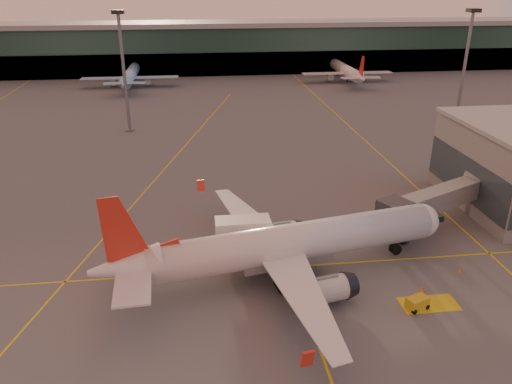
{
  "coord_description": "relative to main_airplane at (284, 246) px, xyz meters",
  "views": [
    {
      "loc": [
        -5.33,
        -44.78,
        31.21
      ],
      "look_at": [
        2.28,
        16.24,
        5.0
      ],
      "focal_mm": 35.0,
      "sensor_mm": 36.0,
      "label": 1
    }
  ],
  "objects": [
    {
      "name": "gpu_cart",
      "position": [
        12.64,
        -7.68,
        -3.38
      ],
      "size": [
        2.6,
        2.09,
        1.33
      ],
      "rotation": [
        0.0,
        0.0,
        0.37
      ],
      "color": "gold",
      "rests_on": "ground"
    },
    {
      "name": "cone_wing_left",
      "position": [
        -1.19,
        16.98,
        -3.72
      ],
      "size": [
        0.49,
        0.49,
        0.62
      ],
      "color": "orange",
      "rests_on": "ground"
    },
    {
      "name": "jet_bridge",
      "position": [
        23.57,
        9.68,
        0.16
      ],
      "size": [
        19.76,
        11.7,
        6.05
      ],
      "color": "slate",
      "rests_on": "ground"
    },
    {
      "name": "taxi_markings",
      "position": [
        -11.05,
        41.42,
        -4.02
      ],
      "size": [
        100.12,
        173.0,
        0.01
      ],
      "color": "gold",
      "rests_on": "ground"
    },
    {
      "name": "pushback_tug",
      "position": [
        19.5,
        10.1,
        -3.22
      ],
      "size": [
        4.22,
        2.88,
        1.99
      ],
      "rotation": [
        0.0,
        0.0,
        0.23
      ],
      "color": "black",
      "rests_on": "ground"
    },
    {
      "name": "cone_tail",
      "position": [
        -18.19,
        -1.16,
        -3.78
      ],
      "size": [
        0.4,
        0.4,
        0.51
      ],
      "color": "orange",
      "rests_on": "ground"
    },
    {
      "name": "main_airplane",
      "position": [
        0.0,
        0.0,
        0.0
      ],
      "size": [
        40.77,
        37.03,
        12.38
      ],
      "rotation": [
        0.0,
        0.0,
        0.2
      ],
      "color": "silver",
      "rests_on": "ground"
    },
    {
      "name": "mast_east_near",
      "position": [
        51.27,
        58.94,
        10.84
      ],
      "size": [
        2.4,
        2.4,
        25.6
      ],
      "color": "slate",
      "rests_on": "ground"
    },
    {
      "name": "ground",
      "position": [
        -3.73,
        -3.06,
        -4.02
      ],
      "size": [
        600.0,
        600.0,
        0.0
      ],
      "primitive_type": "plane",
      "color": "#4C4F54",
      "rests_on": "ground"
    },
    {
      "name": "cone_fwd",
      "position": [
        14.46,
        -4.74,
        -3.75
      ],
      "size": [
        0.44,
        0.44,
        0.57
      ],
      "color": "orange",
      "rests_on": "ground"
    },
    {
      "name": "cone_nose",
      "position": [
        20.48,
        -1.6,
        -3.78
      ],
      "size": [
        0.39,
        0.39,
        0.5
      ],
      "color": "orange",
      "rests_on": "ground"
    },
    {
      "name": "distant_aircraft_row",
      "position": [
        -57.48,
        114.94,
        -4.02
      ],
      "size": [
        225.0,
        34.0,
        13.0
      ],
      "color": "#92C9F5",
      "rests_on": "ground"
    },
    {
      "name": "mast_west_near",
      "position": [
        -23.73,
        62.94,
        10.84
      ],
      "size": [
        2.4,
        2.4,
        25.6
      ],
      "color": "slate",
      "rests_on": "ground"
    },
    {
      "name": "catering_truck",
      "position": [
        -3.98,
        5.0,
        -1.14
      ],
      "size": [
        6.57,
        3.01,
        5.08
      ],
      "rotation": [
        0.0,
        0.0,
        0.01
      ],
      "color": "#BF3F1B",
      "rests_on": "ground"
    },
    {
      "name": "terminal",
      "position": [
        -3.73,
        138.73,
        4.74
      ],
      "size": [
        400.0,
        20.0,
        17.6
      ],
      "color": "#19382D",
      "rests_on": "ground"
    }
  ]
}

